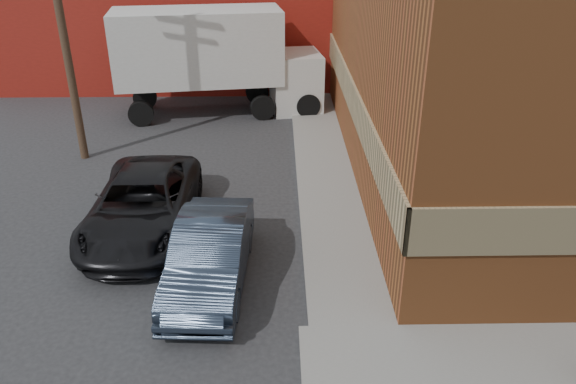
% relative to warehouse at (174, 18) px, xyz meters
% --- Properties ---
extents(ground, '(90.00, 90.00, 0.00)m').
position_rel_warehouse_xyz_m(ground, '(6.00, -20.00, -2.81)').
color(ground, '#28282B').
rests_on(ground, ground).
extents(sidewalk_west, '(1.80, 18.00, 0.12)m').
position_rel_warehouse_xyz_m(sidewalk_west, '(6.60, -11.00, -2.75)').
color(sidewalk_west, gray).
rests_on(sidewalk_west, ground).
extents(warehouse, '(16.30, 8.30, 5.60)m').
position_rel_warehouse_xyz_m(warehouse, '(0.00, 0.00, 0.00)').
color(warehouse, maroon).
rests_on(warehouse, ground).
extents(utility_pole, '(2.00, 0.26, 9.00)m').
position_rel_warehouse_xyz_m(utility_pole, '(-1.50, -11.00, 1.93)').
color(utility_pole, '#4B3525').
rests_on(utility_pole, ground).
extents(sedan, '(1.79, 4.53, 1.47)m').
position_rel_warehouse_xyz_m(sedan, '(3.59, -18.31, -2.08)').
color(sedan, '#2A3547').
rests_on(sedan, ground).
extents(suv_a, '(2.52, 5.45, 1.52)m').
position_rel_warehouse_xyz_m(suv_a, '(1.59, -15.93, -2.05)').
color(suv_a, black).
rests_on(suv_a, ground).
extents(box_truck, '(8.74, 3.64, 4.18)m').
position_rel_warehouse_xyz_m(box_truck, '(2.81, -6.31, -0.40)').
color(box_truck, silver).
rests_on(box_truck, ground).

